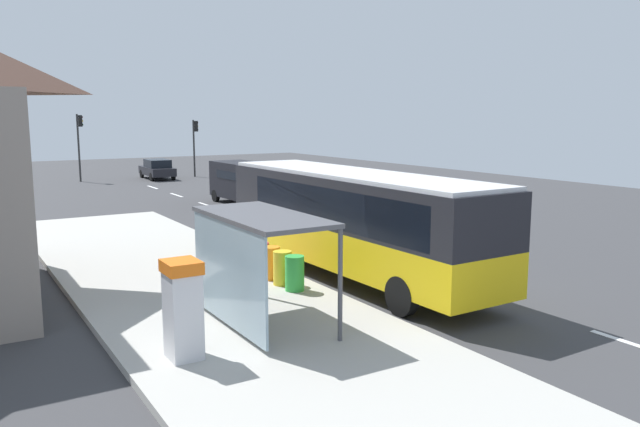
{
  "coord_description": "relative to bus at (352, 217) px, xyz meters",
  "views": [
    {
      "loc": [
        -12.17,
        -13.34,
        4.85
      ],
      "look_at": [
        -1.0,
        4.95,
        1.5
      ],
      "focal_mm": 35.17,
      "sensor_mm": 36.0,
      "label": 1
    }
  ],
  "objects": [
    {
      "name": "white_van",
      "position": [
        3.91,
        16.07,
        -0.5
      ],
      "size": [
        2.22,
        5.28,
        2.3
      ],
      "color": "black",
      "rests_on": "ground"
    },
    {
      "name": "lane_stripe_seg_1",
      "position": [
        1.96,
        -2.97,
        -1.84
      ],
      "size": [
        0.16,
        2.2,
        0.01
      ],
      "primitive_type": "cube",
      "color": "silver",
      "rests_on": "ground"
    },
    {
      "name": "lane_stripe_seg_4",
      "position": [
        1.96,
        12.03,
        -1.84
      ],
      "size": [
        0.16,
        2.2,
        0.01
      ],
      "primitive_type": "cube",
      "color": "silver",
      "rests_on": "ground"
    },
    {
      "name": "lane_stripe_seg_3",
      "position": [
        1.96,
        7.03,
        -1.84
      ],
      "size": [
        0.16,
        2.2,
        0.01
      ],
      "primitive_type": "cube",
      "color": "silver",
      "rests_on": "ground"
    },
    {
      "name": "lane_stripe_seg_2",
      "position": [
        1.96,
        2.03,
        -1.84
      ],
      "size": [
        0.16,
        2.2,
        0.01
      ],
      "primitive_type": "cube",
      "color": "silver",
      "rests_on": "ground"
    },
    {
      "name": "recycling_bin_red",
      "position": [
        -2.49,
        1.15,
        -1.19
      ],
      "size": [
        0.52,
        0.52,
        0.95
      ],
      "primitive_type": "cylinder",
      "color": "red",
      "rests_on": "sidewalk_platform"
    },
    {
      "name": "sidewalk_platform",
      "position": [
        -4.69,
        0.03,
        -1.75
      ],
      "size": [
        6.2,
        30.0,
        0.18
      ],
      "primitive_type": "cube",
      "color": "#ADAAA3",
      "rests_on": "ground"
    },
    {
      "name": "lane_stripe_seg_6",
      "position": [
        1.96,
        22.03,
        -1.84
      ],
      "size": [
        0.16,
        2.2,
        0.01
      ],
      "primitive_type": "cube",
      "color": "silver",
      "rests_on": "ground"
    },
    {
      "name": "ground_plane",
      "position": [
        1.71,
        12.03,
        -1.86
      ],
      "size": [
        56.0,
        92.0,
        0.04
      ],
      "primitive_type": "cube",
      "color": "#38383A"
    },
    {
      "name": "lane_stripe_seg_5",
      "position": [
        1.96,
        17.03,
        -1.84
      ],
      "size": [
        0.16,
        2.2,
        0.01
      ],
      "primitive_type": "cube",
      "color": "silver",
      "rests_on": "ground"
    },
    {
      "name": "sedan_near",
      "position": [
        4.01,
        32.58,
        -1.05
      ],
      "size": [
        1.96,
        4.46,
        1.52
      ],
      "color": "black",
      "rests_on": "ground"
    },
    {
      "name": "bus",
      "position": [
        0.0,
        0.0,
        0.0
      ],
      "size": [
        2.69,
        11.05,
        3.21
      ],
      "color": "yellow",
      "rests_on": "ground"
    },
    {
      "name": "recycling_bin_orange",
      "position": [
        -2.49,
        0.45,
        -1.19
      ],
      "size": [
        0.52,
        0.52,
        0.95
      ],
      "primitive_type": "cylinder",
      "color": "orange",
      "rests_on": "sidewalk_platform"
    },
    {
      "name": "bus_shelter",
      "position": [
        -4.7,
        -2.88,
        0.25
      ],
      "size": [
        1.8,
        4.0,
        2.5
      ],
      "color": "#4C4C51",
      "rests_on": "sidewalk_platform"
    },
    {
      "name": "ticket_machine",
      "position": [
        -6.65,
        -3.98,
        -0.67
      ],
      "size": [
        0.66,
        0.76,
        1.94
      ],
      "color": "silver",
      "rests_on": "sidewalk_platform"
    },
    {
      "name": "recycling_bin_green",
      "position": [
        -2.49,
        -0.95,
        -1.19
      ],
      "size": [
        0.52,
        0.52,
        0.95
      ],
      "primitive_type": "cylinder",
      "color": "green",
      "rests_on": "sidewalk_platform"
    },
    {
      "name": "traffic_light_near_side",
      "position": [
        7.22,
        32.79,
        1.19
      ],
      "size": [
        0.49,
        0.28,
        4.52
      ],
      "color": "#2D2D2D",
      "rests_on": "ground"
    },
    {
      "name": "lane_stripe_seg_0",
      "position": [
        1.96,
        -7.97,
        -1.84
      ],
      "size": [
        0.16,
        2.2,
        0.01
      ],
      "primitive_type": "cube",
      "color": "silver",
      "rests_on": "ground"
    },
    {
      "name": "traffic_light_far_side",
      "position": [
        -1.39,
        33.59,
        1.47
      ],
      "size": [
        0.49,
        0.28,
        4.98
      ],
      "color": "#2D2D2D",
      "rests_on": "ground"
    },
    {
      "name": "recycling_bin_yellow",
      "position": [
        -2.49,
        -0.25,
        -1.19
      ],
      "size": [
        0.52,
        0.52,
        0.95
      ],
      "primitive_type": "cylinder",
      "color": "yellow",
      "rests_on": "sidewalk_platform"
    },
    {
      "name": "lane_stripe_seg_7",
      "position": [
        1.96,
        27.03,
        -1.84
      ],
      "size": [
        0.16,
        2.2,
        0.01
      ],
      "primitive_type": "cube",
      "color": "silver",
      "rests_on": "ground"
    }
  ]
}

